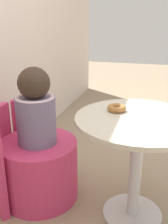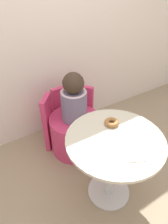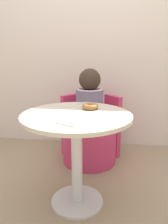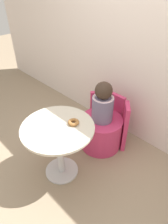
# 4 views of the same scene
# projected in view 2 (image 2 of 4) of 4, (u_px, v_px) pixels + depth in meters

# --- Properties ---
(ground_plane) EXTENTS (12.00, 12.00, 0.00)m
(ground_plane) POSITION_uv_depth(u_px,v_px,m) (110.00, 189.00, 1.85)
(ground_plane) COLOR gray
(back_wall) EXTENTS (6.00, 0.06, 2.40)m
(back_wall) POSITION_uv_depth(u_px,v_px,m) (47.00, 26.00, 1.92)
(back_wall) COLOR silver
(back_wall) RESTS_ON ground_plane
(round_table) EXTENTS (0.72, 0.72, 0.66)m
(round_table) POSITION_uv_depth(u_px,v_px,m) (113.00, 153.00, 1.53)
(round_table) COLOR silver
(round_table) RESTS_ON ground_plane
(tub_chair) EXTENTS (0.52, 0.52, 0.42)m
(tub_chair) POSITION_uv_depth(u_px,v_px,m) (75.00, 133.00, 2.15)
(tub_chair) COLOR #C63360
(tub_chair) RESTS_ON ground_plane
(booth_backrest) EXTENTS (0.62, 0.23, 0.63)m
(booth_backrest) POSITION_uv_depth(u_px,v_px,m) (65.00, 115.00, 2.24)
(booth_backrest) COLOR #C63360
(booth_backrest) RESTS_ON ground_plane
(child_figure) EXTENTS (0.25, 0.25, 0.50)m
(child_figure) POSITION_uv_depth(u_px,v_px,m) (74.00, 99.00, 1.90)
(child_figure) COLOR slate
(child_figure) RESTS_ON tub_chair
(donut) EXTENTS (0.11, 0.11, 0.04)m
(donut) POSITION_uv_depth(u_px,v_px,m) (112.00, 122.00, 1.55)
(donut) COLOR #9E6633
(donut) RESTS_ON round_table
(paper_napkin) EXTENTS (0.18, 0.18, 0.01)m
(paper_napkin) POSITION_uv_depth(u_px,v_px,m) (133.00, 154.00, 1.31)
(paper_napkin) COLOR silver
(paper_napkin) RESTS_ON round_table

